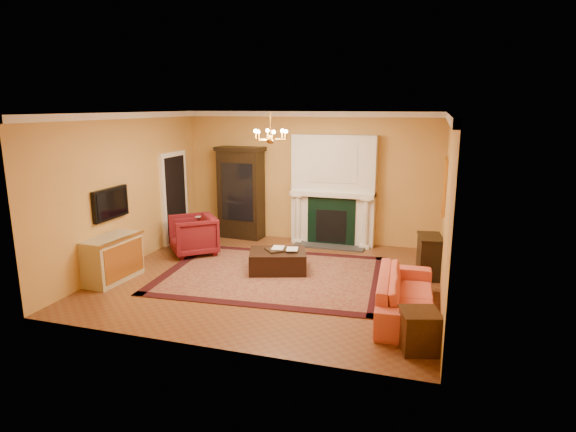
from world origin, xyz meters
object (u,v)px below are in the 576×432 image
at_px(commode, 112,259).
at_px(leather_ottoman, 278,261).
at_px(end_table, 419,332).
at_px(china_cabinet, 241,195).
at_px(wingback_armchair, 193,233).
at_px(pedestal_table, 202,228).
at_px(coral_sofa, 406,288).
at_px(console_table, 429,257).

distance_m(commode, leather_ottoman, 3.05).
relative_size(commode, end_table, 2.12).
xyz_separation_m(china_cabinet, wingback_armchair, (-0.46, -1.59, -0.58)).
xyz_separation_m(china_cabinet, pedestal_table, (-0.56, -1.00, -0.61)).
bearing_deg(commode, leather_ottoman, 30.27).
relative_size(end_table, leather_ottoman, 0.49).
relative_size(coral_sofa, end_table, 4.09).
bearing_deg(wingback_armchair, commode, -59.29).
bearing_deg(end_table, console_table, 88.84).
xyz_separation_m(commode, console_table, (5.51, 1.91, -0.04)).
height_order(commode, console_table, commode).
bearing_deg(leather_ottoman, pedestal_table, 134.58).
distance_m(pedestal_table, end_table, 6.03).
distance_m(commode, console_table, 5.83).
distance_m(china_cabinet, console_table, 4.72).
distance_m(console_table, leather_ottoman, 2.84).
distance_m(coral_sofa, console_table, 1.86).
xyz_separation_m(china_cabinet, leather_ottoman, (1.62, -2.13, -0.83)).
height_order(wingback_armchair, leather_ottoman, wingback_armchair).
bearing_deg(pedestal_table, wingback_armchair, -79.83).
xyz_separation_m(commode, end_table, (5.45, -1.04, -0.15)).
height_order(wingback_armchair, commode, wingback_armchair).
relative_size(console_table, leather_ottoman, 0.71).
relative_size(pedestal_table, console_table, 0.98).
bearing_deg(end_table, coral_sofa, 102.23).
height_order(pedestal_table, end_table, pedestal_table).
relative_size(pedestal_table, leather_ottoman, 0.70).
height_order(commode, leather_ottoman, commode).
bearing_deg(coral_sofa, pedestal_table, 59.56).
distance_m(commode, coral_sofa, 5.21).
bearing_deg(leather_ottoman, wingback_armchair, 147.32).
bearing_deg(coral_sofa, wingback_armchair, 65.12).
height_order(commode, coral_sofa, coral_sofa).
xyz_separation_m(pedestal_table, leather_ottoman, (2.18, -1.12, -0.22)).
bearing_deg(coral_sofa, console_table, -12.70).
xyz_separation_m(china_cabinet, commode, (-1.11, -3.47, -0.63)).
relative_size(china_cabinet, commode, 1.88).
xyz_separation_m(wingback_armchair, pedestal_table, (-0.11, 0.59, -0.03)).
relative_size(wingback_armchair, coral_sofa, 0.43).
relative_size(commode, console_table, 1.47).
xyz_separation_m(wingback_armchair, commode, (-0.65, -1.88, -0.05)).
relative_size(pedestal_table, commode, 0.67).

